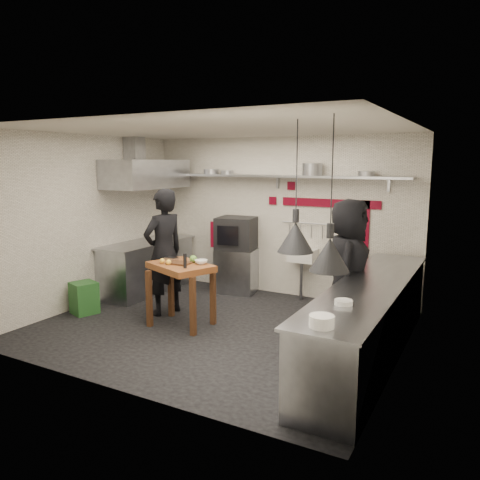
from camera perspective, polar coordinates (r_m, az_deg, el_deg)
The scene contains 47 objects.
floor at distance 6.87m, azimuth -2.75°, elevation -10.62°, with size 5.00×5.00×0.00m, color black.
ceiling at distance 6.47m, azimuth -2.95°, elevation 13.37°, with size 5.00×5.00×0.00m, color beige.
wall_back at distance 8.37m, azimuth 4.67°, elevation 2.87°, with size 5.00×0.04×2.80m, color silver.
wall_front at distance 4.88m, azimuth -15.79°, elevation -2.25°, with size 5.00×0.04×2.80m, color silver.
wall_left at distance 8.10m, azimuth -18.14°, elevation 2.21°, with size 0.04×4.20×2.80m, color silver.
wall_right at distance 5.65m, azimuth 19.34°, elevation -0.85°, with size 0.04×4.20×2.80m, color silver.
red_band_horiz at distance 7.99m, azimuth 10.89°, elevation 4.43°, with size 1.70×0.02×0.14m, color #620416.
red_band_vert at distance 7.88m, azimuth 14.94°, elevation 0.70°, with size 0.14×0.02×1.10m, color #620416.
red_tile_a at distance 8.21m, azimuth 6.27°, elevation 6.57°, with size 0.14×0.02×0.14m, color #620416.
red_tile_b at distance 8.37m, azimuth 4.01°, elevation 4.80°, with size 0.14×0.02×0.14m, color #620416.
back_shelf at distance 8.15m, azimuth 4.22°, elevation 7.78°, with size 4.60×0.34×0.04m, color gray.
shelf_bracket_left at distance 9.23m, azimuth -6.29°, elevation 7.33°, with size 0.04×0.06×0.24m, color gray.
shelf_bracket_mid at distance 8.29m, azimuth 4.64°, elevation 7.11°, with size 0.04×0.06×0.24m, color gray.
shelf_bracket_right at distance 7.72m, azimuth 17.72°, elevation 6.52°, with size 0.04×0.06×0.24m, color gray.
pan_far_left at distance 8.76m, azimuth -3.52°, elevation 8.33°, with size 0.28×0.28×0.09m, color gray.
pan_mid_left at distance 8.58m, azimuth -1.55°, elevation 8.25°, with size 0.22×0.22×0.07m, color gray.
stock_pot at distance 7.89m, azimuth 8.79°, elevation 8.51°, with size 0.34×0.34×0.20m, color gray.
pan_right at distance 7.64m, azimuth 15.17°, elevation 7.81°, with size 0.26×0.26×0.08m, color gray.
oven_stand at distance 8.59m, azimuth -0.34°, elevation -3.70°, with size 0.70×0.64×0.80m, color gray.
combi_oven at distance 8.46m, azimuth -0.39°, elevation 0.86°, with size 0.67×0.63×0.58m, color black.
oven_door at distance 8.23m, azimuth -1.78°, elevation 0.61°, with size 0.56×0.03×0.46m, color #620416.
oven_glass at distance 8.15m, azimuth -1.52°, elevation 0.53°, with size 0.38×0.02×0.34m, color black.
hand_sink at distance 8.10m, azimuth 7.65°, elevation -1.85°, with size 0.46×0.34×0.22m, color silver.
sink_tap at distance 8.06m, azimuth 7.68°, elevation -0.60°, with size 0.03×0.03×0.14m, color gray.
sink_drain at distance 8.16m, azimuth 7.48°, elevation -4.93°, with size 0.06×0.06×0.66m, color gray.
utensil_rail at distance 8.14m, azimuth 8.09°, elevation 2.05°, with size 0.02×0.02×0.90m, color gray.
counter_right at distance 5.95m, azimuth 15.46°, elevation -9.60°, with size 0.70×3.80×0.90m, color gray.
counter_right_top at distance 5.82m, azimuth 15.66°, elevation -5.27°, with size 0.76×3.90×0.03m, color gray.
plate_stack at distance 4.22m, azimuth 9.92°, elevation -9.74°, with size 0.22×0.22×0.11m, color silver.
small_bowl_right at distance 4.90m, azimuth 12.50°, elevation -7.42°, with size 0.18×0.18×0.05m, color silver.
counter_left at distance 8.78m, azimuth -11.25°, elevation -3.26°, with size 0.70×1.90×0.90m, color gray.
counter_left_top at distance 8.69m, azimuth -11.35°, elevation -0.27°, with size 0.76×2.00×0.03m, color gray.
extractor_hood at distance 8.54m, azimuth -11.37°, elevation 7.90°, with size 0.78×1.60×0.50m, color gray.
hood_duct at distance 8.70m, azimuth -12.74°, elevation 10.51°, with size 0.28×0.28×0.50m, color gray.
green_bin at distance 7.81m, azimuth -18.46°, elevation -6.70°, with size 0.36×0.36×0.50m, color #225622.
prep_table at distance 6.88m, azimuth -7.18°, elevation -6.64°, with size 0.92×0.64×0.92m, color brown, non-canonical shape.
cutting_board at distance 6.76m, azimuth -7.42°, elevation -2.80°, with size 0.32×0.23×0.03m, color #472815.
pepper_mill at distance 6.47m, azimuth -6.72°, elevation -2.54°, with size 0.05×0.05×0.20m, color black.
lemon_a at distance 6.81m, azimuth -9.46°, elevation -2.52°, with size 0.08×0.08×0.08m, color gold.
lemon_b at distance 6.72m, azimuth -8.71°, elevation -2.68°, with size 0.08×0.08×0.08m, color gold.
veg_ball at distance 6.83m, azimuth -5.72°, elevation -2.32°, with size 0.11×0.11×0.11m, color #5C9134.
steel_tray at distance 7.08m, azimuth -8.34°, elevation -2.23°, with size 0.19×0.13×0.03m, color gray.
bowl at distance 6.72m, azimuth -4.75°, elevation -2.68°, with size 0.19×0.19×0.06m, color silver.
heat_lamp_near at distance 4.99m, azimuth 6.89°, elevation 6.43°, with size 0.39×0.39×1.40m, color black, non-canonical shape.
heat_lamp_far at distance 4.46m, azimuth 11.09°, elevation 5.48°, with size 0.39×0.39×1.47m, color black, non-canonical shape.
chef_left at distance 7.34m, azimuth -9.26°, elevation -1.46°, with size 0.72×0.47×1.96m, color black.
chef_right at distance 6.49m, azimuth 13.01°, elevation -3.39°, with size 0.92×0.60×1.88m, color black.
Camera 1 is at (3.36, -5.50, 2.37)m, focal length 35.00 mm.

